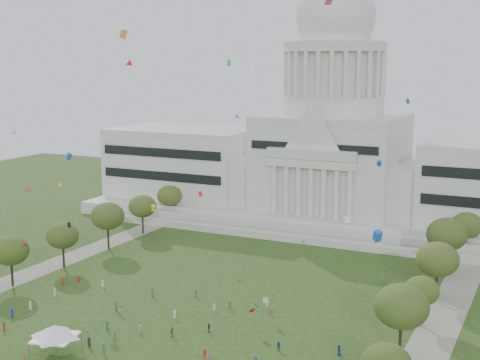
{
  "coord_description": "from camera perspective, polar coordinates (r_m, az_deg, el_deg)",
  "views": [
    {
      "loc": [
        66.65,
        -92.87,
        50.85
      ],
      "look_at": [
        0.0,
        45.0,
        24.0
      ],
      "focal_mm": 50.0,
      "sensor_mm": 36.0,
      "label": 1
    }
  ],
  "objects": [
    {
      "name": "row_tree_r_5",
      "position": [
        169.71,
        17.23,
        -4.47
      ],
      "size": [
        9.82,
        9.82,
        13.96
      ],
      "color": "black",
      "rests_on": "ground"
    },
    {
      "name": "person_3",
      "position": [
        118.99,
        -2.69,
        -14.93
      ],
      "size": [
        0.94,
        1.19,
        1.64
      ],
      "primitive_type": "imported",
      "rotation": [
        0.0,
        0.0,
        5.15
      ],
      "color": "#994C8C",
      "rests_on": "ground"
    },
    {
      "name": "row_tree_l_4",
      "position": [
        187.33,
        -11.24,
        -3.04
      ],
      "size": [
        9.29,
        9.29,
        13.21
      ],
      "color": "black",
      "rests_on": "ground"
    },
    {
      "name": "capitol",
      "position": [
        218.83,
        7.85,
        2.35
      ],
      "size": [
        160.0,
        64.5,
        91.3
      ],
      "color": "beige",
      "rests_on": "ground"
    },
    {
      "name": "row_tree_l_2",
      "position": [
        162.5,
        -18.99,
        -5.71
      ],
      "size": [
        8.42,
        8.42,
        11.97
      ],
      "color": "black",
      "rests_on": "ground"
    },
    {
      "name": "path_left",
      "position": [
        175.58,
        -16.6,
        -7.31
      ],
      "size": [
        8.0,
        160.0,
        0.04
      ],
      "primitive_type": "cube",
      "color": "gray",
      "rests_on": "ground"
    },
    {
      "name": "event_tent",
      "position": [
        125.27,
        -15.52,
        -12.32
      ],
      "size": [
        11.63,
        11.63,
        5.37
      ],
      "color": "#4C4C4C",
      "rests_on": "ground"
    },
    {
      "name": "person_9",
      "position": [
        120.4,
        -3.02,
        -14.6
      ],
      "size": [
        1.18,
        1.23,
        1.74
      ],
      "primitive_type": "imported",
      "rotation": [
        0.0,
        0.0,
        0.84
      ],
      "color": "#B21E1E",
      "rests_on": "ground"
    },
    {
      "name": "row_tree_r_4",
      "position": [
        150.44,
        16.52,
        -6.52
      ],
      "size": [
        9.19,
        9.19,
        13.06
      ],
      "color": "black",
      "rests_on": "ground"
    },
    {
      "name": "row_tree_r_2",
      "position": [
        119.88,
        13.62,
        -10.44
      ],
      "size": [
        9.55,
        9.55,
        13.58
      ],
      "color": "black",
      "rests_on": "ground"
    },
    {
      "name": "person_8",
      "position": [
        141.59,
        -10.16,
        -10.85
      ],
      "size": [
        1.09,
        0.94,
        1.91
      ],
      "primitive_type": "imported",
      "rotation": [
        0.0,
        0.0,
        2.66
      ],
      "color": "silver",
      "rests_on": "ground"
    },
    {
      "name": "row_tree_r_6",
      "position": [
        187.04,
        18.8,
        -3.68
      ],
      "size": [
        8.42,
        8.42,
        11.97
      ],
      "color": "black",
      "rests_on": "ground"
    },
    {
      "name": "person_10",
      "position": [
        130.96,
        -2.66,
        -12.49
      ],
      "size": [
        0.96,
        1.19,
        1.79
      ],
      "primitive_type": "imported",
      "rotation": [
        0.0,
        0.0,
        2.0
      ],
      "color": "#26262B",
      "rests_on": "ground"
    },
    {
      "name": "ground",
      "position": [
        125.12,
        -9.29,
        -14.17
      ],
      "size": [
        400.0,
        400.0,
        0.0
      ],
      "primitive_type": "plane",
      "color": "#284115",
      "rests_on": "ground"
    },
    {
      "name": "row_tree_r_3",
      "position": [
        136.5,
        15.23,
        -9.12
      ],
      "size": [
        7.01,
        7.01,
        9.98
      ],
      "color": "black",
      "rests_on": "ground"
    },
    {
      "name": "kite_swarm",
      "position": [
        124.39,
        -6.15,
        -0.63
      ],
      "size": [
        95.4,
        105.13,
        57.82
      ],
      "color": "blue",
      "rests_on": "ground"
    },
    {
      "name": "row_tree_l_3",
      "position": [
        173.66,
        -14.9,
        -4.61
      ],
      "size": [
        8.12,
        8.12,
        11.55
      ],
      "color": "black",
      "rests_on": "ground"
    },
    {
      "name": "person_2",
      "position": [
        123.34,
        3.33,
        -13.98
      ],
      "size": [
        0.91,
        0.65,
        1.72
      ],
      "primitive_type": "imported",
      "rotation": [
        0.0,
        0.0,
        0.17
      ],
      "color": "navy",
      "rests_on": "ground"
    },
    {
      "name": "person_5",
      "position": [
        131.82,
        -8.5,
        -12.46
      ],
      "size": [
        1.19,
        1.71,
        1.72
      ],
      "primitive_type": "imported",
      "rotation": [
        0.0,
        0.0,
        1.96
      ],
      "color": "silver",
      "rests_on": "ground"
    },
    {
      "name": "row_tree_l_5",
      "position": [
        202.91,
        -8.33,
        -2.23
      ],
      "size": [
        8.33,
        8.33,
        11.85
      ],
      "color": "black",
      "rests_on": "ground"
    },
    {
      "name": "row_tree_l_6",
      "position": [
        218.7,
        -6.03,
        -1.34
      ],
      "size": [
        8.19,
        8.19,
        11.64
      ],
      "color": "black",
      "rests_on": "ground"
    },
    {
      "name": "person_0",
      "position": [
        122.66,
        8.46,
        -14.16
      ],
      "size": [
        1.08,
        1.12,
        1.94
      ],
      "primitive_type": "imported",
      "rotation": [
        0.0,
        0.0,
        5.42
      ],
      "color": "navy",
      "rests_on": "ground"
    },
    {
      "name": "person_4",
      "position": [
        129.37,
        -5.82,
        -12.78
      ],
      "size": [
        1.02,
        1.31,
        1.97
      ],
      "primitive_type": "imported",
      "rotation": [
        0.0,
        0.0,
        4.33
      ],
      "color": "olive",
      "rests_on": "ground"
    },
    {
      "name": "path_right",
      "position": [
        134.28,
        16.27,
        -12.72
      ],
      "size": [
        8.0,
        160.0,
        0.04
      ],
      "primitive_type": "cube",
      "color": "gray",
      "rests_on": "ground"
    },
    {
      "name": "distant_crowd",
      "position": [
        142.04,
        -11.0,
        -10.85
      ],
      "size": [
        64.53,
        33.44,
        1.95
      ],
      "color": "navy",
      "rests_on": "ground"
    },
    {
      "name": "person_7",
      "position": [
        124.29,
        -17.95,
        -14.3
      ],
      "size": [
        0.74,
        0.68,
        1.65
      ],
      "primitive_type": "imported",
      "rotation": [
        0.0,
        0.0,
        3.65
      ],
      "color": "olive",
      "rests_on": "ground"
    }
  ]
}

